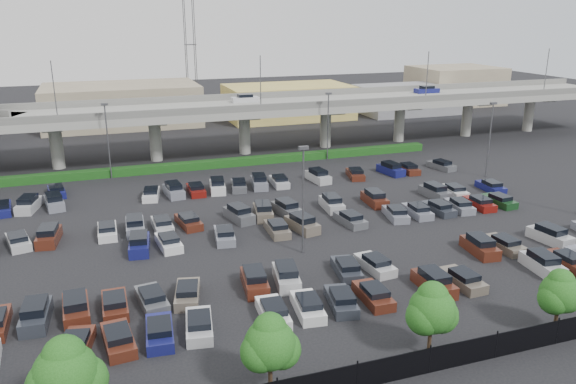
{
  "coord_description": "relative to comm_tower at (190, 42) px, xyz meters",
  "views": [
    {
      "loc": [
        -17.18,
        -53.59,
        21.57
      ],
      "look_at": [
        2.81,
        4.36,
        2.0
      ],
      "focal_mm": 35.0,
      "sensor_mm": 36.0,
      "label": 1
    }
  ],
  "objects": [
    {
      "name": "ground",
      "position": [
        -4.0,
        -74.0,
        -15.61
      ],
      "size": [
        280.0,
        280.0,
        0.0
      ],
      "primitive_type": "plane",
      "color": "black"
    },
    {
      "name": "overpass",
      "position": [
        -4.22,
        -41.99,
        -8.64
      ],
      "size": [
        150.0,
        13.0,
        15.8
      ],
      "color": "gray",
      "rests_on": "ground"
    },
    {
      "name": "hedge",
      "position": [
        -4.0,
        -49.0,
        -15.06
      ],
      "size": [
        66.0,
        1.6,
        1.1
      ],
      "primitive_type": "cube",
      "color": "#123C11",
      "rests_on": "ground"
    },
    {
      "name": "fence",
      "position": [
        -4.05,
        -102.0,
        -14.71
      ],
      "size": [
        70.0,
        0.1,
        2.0
      ],
      "color": "black",
      "rests_on": "ground"
    },
    {
      "name": "tree_row",
      "position": [
        -3.3,
        -100.53,
        -12.09
      ],
      "size": [
        65.07,
        3.66,
        5.94
      ],
      "color": "#332316",
      "rests_on": "ground"
    },
    {
      "name": "parked_cars",
      "position": [
        -5.9,
        -77.49,
        -14.99
      ],
      "size": [
        63.12,
        41.67,
        1.67
      ],
      "color": "white",
      "rests_on": "ground"
    },
    {
      "name": "light_poles",
      "position": [
        -8.12,
        -72.0,
        -9.37
      ],
      "size": [
        66.9,
        48.38,
        10.3
      ],
      "color": "#4B4B50",
      "rests_on": "ground"
    },
    {
      "name": "distant_buildings",
      "position": [
        8.38,
        -12.19,
        -11.87
      ],
      "size": [
        138.0,
        24.0,
        9.0
      ],
      "color": "gray",
      "rests_on": "ground"
    },
    {
      "name": "comm_tower",
      "position": [
        0.0,
        0.0,
        0.0
      ],
      "size": [
        2.4,
        2.4,
        30.0
      ],
      "color": "#4B4B50",
      "rests_on": "ground"
    }
  ]
}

